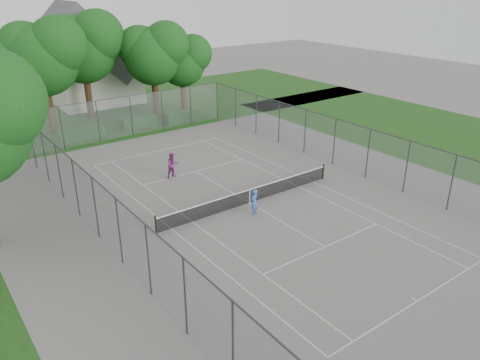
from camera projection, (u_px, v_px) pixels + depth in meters
ground at (250, 203)px, 28.90m from camera, size 120.00×120.00×0.00m
grass_far at (96, 113)px, 48.10m from camera, size 60.00×20.00×0.00m
grass_right at (449, 137)px, 40.87m from camera, size 16.00×40.00×0.00m
court_markings at (250, 203)px, 28.89m from camera, size 11.03×23.83×0.01m
tennis_net at (250, 195)px, 28.69m from camera, size 12.87×0.10×1.10m
perimeter_fence at (250, 176)px, 28.18m from camera, size 18.08×34.08×3.52m
tree_far_left at (42, 54)px, 39.22m from camera, size 7.00×6.40×10.07m
tree_far_midleft at (83, 45)px, 43.76m from camera, size 7.15×6.53×10.27m
tree_far_midright at (153, 51)px, 44.91m from camera, size 6.38×5.83×9.18m
tree_far_right at (183, 59)px, 46.75m from camera, size 5.40×4.93×7.77m
hedge_left at (81, 134)px, 40.18m from camera, size 3.88×1.17×0.97m
hedge_mid at (139, 122)px, 43.32m from camera, size 3.26×0.93×1.03m
hedge_right at (181, 116)px, 45.07m from camera, size 3.43×1.26×1.03m
house at (94, 63)px, 50.39m from camera, size 8.63×6.68×10.74m
girl_player at (254, 202)px, 27.22m from camera, size 0.68×0.58×1.58m
woman_player at (173, 165)px, 32.26m from camera, size 0.91×0.73×1.80m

